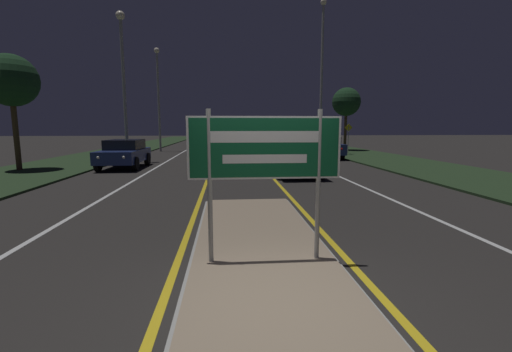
% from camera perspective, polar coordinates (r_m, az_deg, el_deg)
% --- Properties ---
extents(ground_plane, '(160.00, 160.00, 0.00)m').
position_cam_1_polar(ground_plane, '(4.20, 3.51, -21.65)').
color(ground_plane, '#282623').
extents(median_island, '(2.29, 8.85, 0.10)m').
position_cam_1_polar(median_island, '(5.34, 1.42, -14.35)').
color(median_island, '#999993').
rests_on(median_island, ground_plane).
extents(verge_left, '(5.00, 100.00, 0.08)m').
position_cam_1_polar(verge_left, '(25.33, -25.61, 2.75)').
color(verge_left, '#23381E').
rests_on(verge_left, ground_plane).
extents(verge_right, '(5.00, 100.00, 0.08)m').
position_cam_1_polar(verge_right, '(25.74, 18.13, 3.22)').
color(verge_right, '#23381E').
rests_on(verge_right, ground_plane).
extents(centre_line_yellow_left, '(0.12, 70.00, 0.01)m').
position_cam_1_polar(centre_line_yellow_left, '(28.69, -6.48, 3.97)').
color(centre_line_yellow_left, gold).
rests_on(centre_line_yellow_left, ground_plane).
extents(centre_line_yellow_right, '(0.12, 70.00, 0.01)m').
position_cam_1_polar(centre_line_yellow_right, '(28.74, -1.13, 4.03)').
color(centre_line_yellow_right, gold).
rests_on(centre_line_yellow_right, ground_plane).
extents(lane_line_white_left, '(0.12, 70.00, 0.01)m').
position_cam_1_polar(lane_line_white_left, '(28.91, -12.17, 3.87)').
color(lane_line_white_left, silver).
rests_on(lane_line_white_left, ground_plane).
extents(lane_line_white_right, '(0.12, 70.00, 0.01)m').
position_cam_1_polar(lane_line_white_right, '(29.07, 4.53, 4.05)').
color(lane_line_white_right, silver).
rests_on(lane_line_white_right, ground_plane).
extents(edge_line_white_left, '(0.10, 70.00, 0.01)m').
position_cam_1_polar(edge_line_white_left, '(29.44, -17.98, 3.73)').
color(edge_line_white_left, silver).
rests_on(edge_line_white_left, ground_plane).
extents(edge_line_white_right, '(0.10, 70.00, 0.01)m').
position_cam_1_polar(edge_line_white_right, '(29.71, 10.26, 4.04)').
color(edge_line_white_right, silver).
rests_on(edge_line_white_right, ground_plane).
extents(highway_sign, '(2.22, 0.07, 2.24)m').
position_cam_1_polar(highway_sign, '(4.95, 1.49, 3.59)').
color(highway_sign, '#9E9E99').
rests_on(highway_sign, median_island).
extents(streetlight_left_near, '(0.51, 0.51, 8.61)m').
position_cam_1_polar(streetlight_left_near, '(22.15, -21.28, 16.52)').
color(streetlight_left_near, '#9E9E99').
rests_on(streetlight_left_near, ground_plane).
extents(streetlight_left_far, '(0.45, 0.45, 8.55)m').
position_cam_1_polar(streetlight_left_far, '(30.60, -15.98, 13.66)').
color(streetlight_left_far, '#9E9E99').
rests_on(streetlight_left_far, ground_plane).
extents(streetlight_right_near, '(0.45, 0.45, 11.06)m').
position_cam_1_polar(streetlight_right_near, '(26.48, 10.92, 17.57)').
color(streetlight_right_near, '#9E9E99').
rests_on(streetlight_right_near, ground_plane).
extents(car_receding_0, '(1.93, 4.33, 1.52)m').
position_cam_1_polar(car_receding_0, '(15.03, 6.48, 3.19)').
color(car_receding_0, navy).
rests_on(car_receding_0, ground_plane).
extents(car_receding_1, '(2.01, 4.64, 1.44)m').
position_cam_1_polar(car_receding_1, '(23.57, 11.00, 4.85)').
color(car_receding_1, navy).
rests_on(car_receding_1, ground_plane).
extents(car_approaching_0, '(1.96, 4.06, 1.44)m').
position_cam_1_polar(car_approaching_0, '(18.75, -21.10, 3.59)').
color(car_approaching_0, navy).
rests_on(car_approaching_0, ground_plane).
extents(warning_sign, '(0.60, 0.06, 2.25)m').
position_cam_1_polar(warning_sign, '(27.24, 15.13, 6.55)').
color(warning_sign, '#9E9E99').
rests_on(warning_sign, verge_right).
extents(roadside_palm_left, '(2.36, 2.36, 5.29)m').
position_cam_1_polar(roadside_palm_left, '(19.64, -35.70, 12.72)').
color(roadside_palm_left, '#4C3823').
rests_on(roadside_palm_left, verge_left).
extents(roadside_palm_right, '(2.40, 2.40, 5.33)m').
position_cam_1_polar(roadside_palm_right, '(30.84, 14.83, 11.80)').
color(roadside_palm_right, '#4C3823').
rests_on(roadside_palm_right, verge_right).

